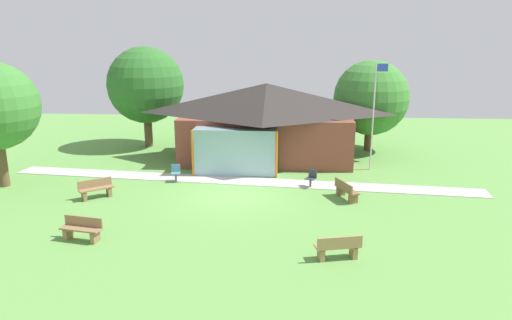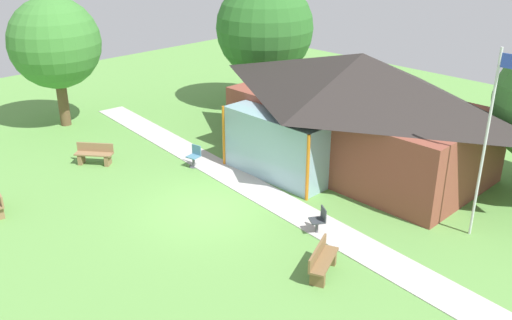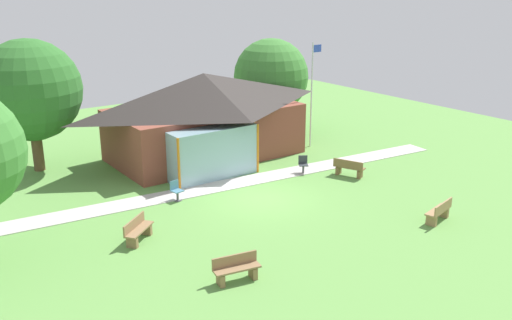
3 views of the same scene
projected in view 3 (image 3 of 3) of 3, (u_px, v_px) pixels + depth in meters
The scene contains 12 objects.
ground_plane at pixel (260, 198), 24.16m from camera, with size 44.00×44.00×0.00m, color #609947.
pavilion at pixel (205, 114), 29.09m from camera, with size 10.59×6.93×4.46m.
footpath at pixel (233, 184), 25.82m from camera, with size 23.71×1.30×0.03m, color #BCB7B2.
flagpole at pixel (312, 90), 30.76m from camera, with size 0.64×0.08×5.84m.
bench_front_right at pixel (439, 212), 21.66m from camera, with size 1.56×0.77×0.84m.
bench_mid_right at pixel (349, 168), 26.72m from camera, with size 0.99×1.55×0.84m.
bench_mid_left at pixel (138, 231), 20.04m from camera, with size 1.45×1.28×0.84m.
bench_front_left at pixel (236, 269), 17.35m from camera, with size 1.56×0.71×0.84m.
patio_chair_west at pixel (176, 191), 23.78m from camera, with size 0.51×0.51×0.86m.
patio_chair_lawn_spare at pixel (303, 165), 27.17m from camera, with size 0.61×0.61×0.86m.
tree_behind_pavilion_left at pixel (30, 90), 26.51m from camera, with size 4.87×4.87×6.46m.
tree_behind_pavilion_right at pixel (271, 76), 34.51m from camera, with size 4.64×4.64×5.68m.
Camera 3 is at (-13.29, -18.16, 8.95)m, focal length 39.10 mm.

